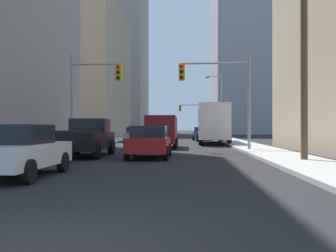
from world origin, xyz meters
name	(u,v)px	position (x,y,z in m)	size (l,w,h in m)	color
ground_plane	(37,252)	(0.00, 0.00, 0.00)	(400.00, 400.00, 0.00)	black
sidewalk_left	(132,137)	(-6.20, 50.00, 0.07)	(2.63, 160.00, 0.15)	#9E9E99
sidewalk_right	(219,137)	(6.20, 50.00, 0.07)	(2.63, 160.00, 0.15)	#9E9E99
city_bus	(212,122)	(3.98, 30.77, 1.93)	(2.85, 11.57, 3.40)	silver
pickup_truck_black	(86,138)	(-3.33, 14.62, 0.93)	(2.20, 5.45, 1.90)	black
cargo_van_maroon	(162,130)	(-0.09, 23.07, 1.29)	(2.16, 5.22, 2.26)	maroon
sedan_white	(18,151)	(-3.14, 6.47, 0.77)	(1.95, 4.22, 1.52)	white
sedan_red	(149,142)	(-0.07, 13.68, 0.77)	(1.95, 4.21, 1.52)	maroon
sedan_grey	(136,134)	(-3.38, 33.53, 0.77)	(1.96, 4.27, 1.52)	slate
sedan_blue	(201,134)	(3.28, 40.30, 0.77)	(1.95, 4.23, 1.52)	navy
sedan_navy	(200,133)	(3.38, 48.27, 0.77)	(1.95, 4.21, 1.52)	#141E4C
traffic_signal_near_left	(93,86)	(-4.14, 19.30, 4.01)	(3.22, 0.44, 6.00)	gray
traffic_signal_near_right	(218,85)	(3.60, 19.30, 4.07)	(4.39, 0.44, 6.00)	gray
traffic_signal_far_right	(196,112)	(3.16, 62.28, 4.11)	(5.34, 0.44, 6.00)	gray
utility_pole_right	(304,40)	(6.47, 11.51, 5.00)	(2.20, 0.28, 9.45)	brown
street_lamp_right	(219,101)	(5.30, 39.40, 4.49)	(1.98, 0.32, 7.50)	gray
building_left_mid_office	(36,74)	(-20.87, 51.79, 9.51)	(25.52, 20.38, 19.02)	tan
building_left_far_tower	(99,0)	(-20.57, 91.25, 33.80)	(23.24, 18.50, 67.60)	gray
building_right_far_highrise	(265,29)	(20.85, 91.40, 25.76)	(25.28, 27.47, 51.51)	#93939E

